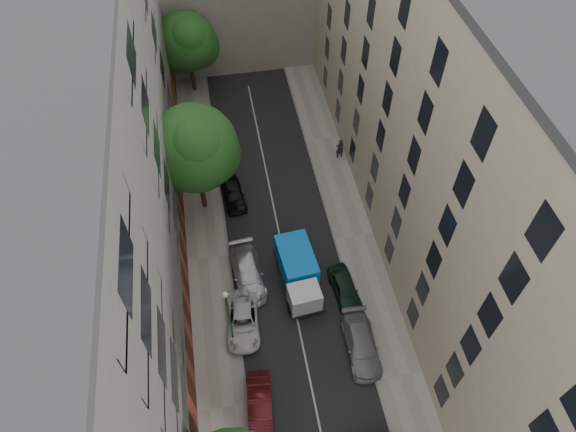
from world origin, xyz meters
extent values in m
plane|color=#4C4C49|center=(0.00, 0.00, 0.00)|extent=(120.00, 120.00, 0.00)
cube|color=black|center=(0.00, 0.00, 0.01)|extent=(8.00, 44.00, 0.02)
cube|color=gray|center=(-5.50, 0.00, 0.07)|extent=(3.00, 44.00, 0.15)
cube|color=gray|center=(5.50, 0.00, 0.07)|extent=(3.00, 44.00, 0.15)
cube|color=#52504C|center=(-11.00, 0.00, 10.00)|extent=(8.00, 44.00, 20.00)
cube|color=tan|center=(11.00, 0.00, 10.00)|extent=(8.00, 44.00, 20.00)
cube|color=black|center=(0.60, -3.33, 0.57)|extent=(2.64, 5.72, 0.31)
cube|color=#B5B7BA|center=(0.60, -5.28, 1.49)|extent=(2.19, 1.82, 1.75)
cube|color=#0D81FF|center=(0.60, -2.40, 1.64)|extent=(2.58, 3.89, 1.85)
cylinder|color=black|center=(-0.38, -5.28, 0.43)|extent=(0.29, 0.86, 0.86)
cylinder|color=black|center=(1.58, -5.28, 0.43)|extent=(0.29, 0.86, 0.86)
cylinder|color=black|center=(-0.38, -1.69, 0.43)|extent=(0.29, 0.86, 0.86)
cylinder|color=black|center=(1.58, -1.69, 0.43)|extent=(0.29, 0.86, 0.86)
imported|color=#501014|center=(-3.28, -11.40, 0.66)|extent=(1.78, 4.12, 1.32)
imported|color=silver|center=(-3.60, -5.80, 0.64)|extent=(2.53, 4.77, 1.28)
imported|color=#B6B6BB|center=(-2.83, -2.20, 0.74)|extent=(2.41, 5.20, 1.47)
imported|color=black|center=(-3.01, 5.40, 0.68)|extent=(2.02, 4.12, 1.35)
imported|color=black|center=(-3.48, 11.00, 0.75)|extent=(1.80, 4.60, 1.49)
imported|color=slate|center=(3.60, -8.80, 0.70)|extent=(2.10, 4.85, 1.39)
imported|color=black|center=(3.60, -4.60, 0.67)|extent=(1.92, 4.04, 1.33)
cylinder|color=#382619|center=(-5.35, 5.00, 1.66)|extent=(0.36, 0.36, 3.01)
cylinder|color=#382619|center=(-5.35, 5.00, 4.24)|extent=(0.24, 0.24, 2.15)
sphere|color=#204A18|center=(-5.35, 5.00, 6.35)|extent=(6.34, 6.34, 6.34)
sphere|color=#204A18|center=(-4.45, 5.40, 5.32)|extent=(4.75, 4.75, 4.75)
sphere|color=#204A18|center=(-6.05, 4.50, 5.75)|extent=(4.44, 4.44, 4.44)
sphere|color=#204A18|center=(-5.15, 4.20, 7.47)|extent=(4.12, 4.12, 4.12)
cylinder|color=#382619|center=(-5.21, 20.00, 1.42)|extent=(0.36, 0.36, 2.53)
cylinder|color=#382619|center=(-5.21, 20.00, 3.59)|extent=(0.24, 0.24, 1.81)
sphere|color=#204A18|center=(-5.21, 20.00, 5.36)|extent=(5.29, 5.29, 5.29)
sphere|color=#204A18|center=(-4.31, 20.40, 4.49)|extent=(3.97, 3.97, 3.97)
sphere|color=#204A18|center=(-5.91, 19.50, 4.85)|extent=(3.70, 3.70, 3.70)
sphere|color=#204A18|center=(-5.01, 19.20, 6.30)|extent=(3.44, 3.44, 3.44)
cylinder|color=#1A5B29|center=(-4.37, -6.93, 3.10)|extent=(0.14, 0.14, 5.90)
sphere|color=silver|center=(-4.37, -6.93, 6.14)|extent=(0.36, 0.36, 0.36)
imported|color=black|center=(6.40, 8.48, 1.12)|extent=(0.75, 0.54, 1.93)
camera|label=1|loc=(-3.46, -21.90, 31.16)|focal=32.00mm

